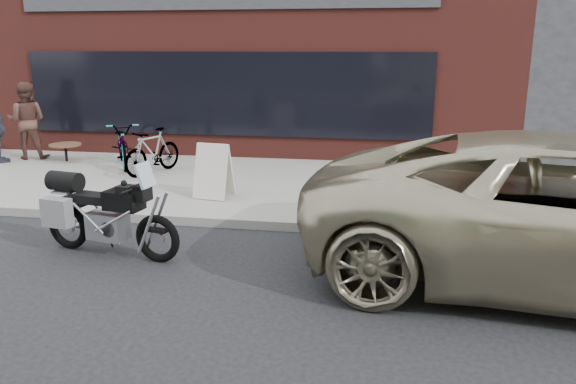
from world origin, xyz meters
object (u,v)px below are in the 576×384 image
motorcycle (100,214)px  sandwich_sign (214,170)px  cafe_table (65,145)px  bicycle_rear (153,151)px  cafe_patron_left (27,121)px  bicycle_front (123,144)px

motorcycle → sandwich_sign: bearing=84.2°
sandwich_sign → cafe_table: 5.11m
sandwich_sign → bicycle_rear: bearing=147.4°
cafe_table → cafe_patron_left: size_ratio=0.40×
cafe_table → bicycle_rear: bearing=-18.8°
motorcycle → bicycle_rear: motorcycle is taller
sandwich_sign → cafe_patron_left: size_ratio=0.53×
bicycle_front → sandwich_sign: bicycle_front is taller
motorcycle → cafe_table: bearing=135.6°
motorcycle → sandwich_sign: size_ratio=2.18×
motorcycle → bicycle_front: size_ratio=1.10×
cafe_table → cafe_patron_left: (-1.05, 0.18, 0.54)m
bicycle_front → sandwich_sign: (2.83, -2.21, -0.02)m
sandwich_sign → cafe_table: size_ratio=1.34×
motorcycle → bicycle_front: 5.32m
motorcycle → bicycle_rear: 4.47m
bicycle_rear → cafe_table: size_ratio=2.19×
motorcycle → sandwich_sign: 2.83m
cafe_patron_left → bicycle_rear: bearing=148.0°
bicycle_front → bicycle_rear: 1.13m
sandwich_sign → cafe_table: sandwich_sign is taller
sandwich_sign → cafe_patron_left: cafe_patron_left is taller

